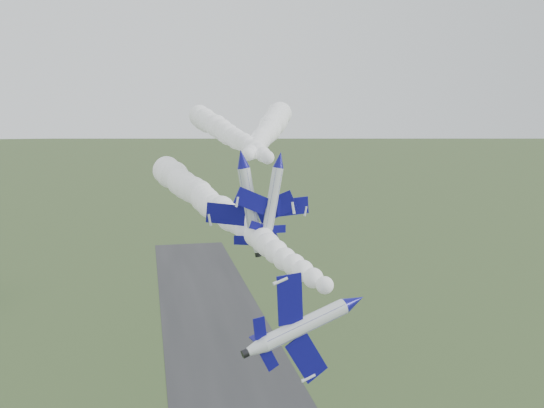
{
  "coord_description": "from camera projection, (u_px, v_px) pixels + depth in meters",
  "views": [
    {
      "loc": [
        -14.32,
        -56.81,
        48.57
      ],
      "look_at": [
        0.53,
        14.2,
        37.14
      ],
      "focal_mm": 40.0,
      "sensor_mm": 36.0,
      "label": 1
    }
  ],
  "objects": [
    {
      "name": "jet_lead",
      "position": [
        355.0,
        302.0,
        55.58
      ],
      "size": [
        4.3,
        12.56,
        9.99
      ],
      "rotation": [
        0.0,
        1.28,
        0.21
      ],
      "color": "silver"
    },
    {
      "name": "smoke_trail_jet_lead",
      "position": [
        218.0,
        208.0,
        91.54
      ],
      "size": [
        20.68,
        73.85,
        5.42
      ],
      "primitive_type": null,
      "rotation": [
        0.0,
        0.0,
        0.21
      ],
      "color": "white"
    },
    {
      "name": "jet_pair_left",
      "position": [
        242.0,
        159.0,
        75.77
      ],
      "size": [
        11.61,
        13.63,
        3.73
      ],
      "rotation": [
        0.0,
        -0.16,
        -0.31
      ],
      "color": "silver"
    },
    {
      "name": "smoke_trail_jet_pair_left",
      "position": [
        269.0,
        129.0,
        113.1
      ],
      "size": [
        26.52,
        68.02,
        5.44
      ],
      "primitive_type": null,
      "rotation": [
        0.0,
        0.0,
        -0.31
      ],
      "color": "white"
    },
    {
      "name": "jet_pair_right",
      "position": [
        280.0,
        160.0,
        75.23
      ],
      "size": [
        9.67,
        11.71,
        3.2
      ],
      "rotation": [
        0.0,
        0.18,
        0.09
      ],
      "color": "silver"
    },
    {
      "name": "smoke_trail_jet_pair_right",
      "position": [
        223.0,
        131.0,
        111.29
      ],
      "size": [
        11.12,
        71.04,
        4.96
      ],
      "primitive_type": null,
      "rotation": [
        0.0,
        0.0,
        0.09
      ],
      "color": "white"
    }
  ]
}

